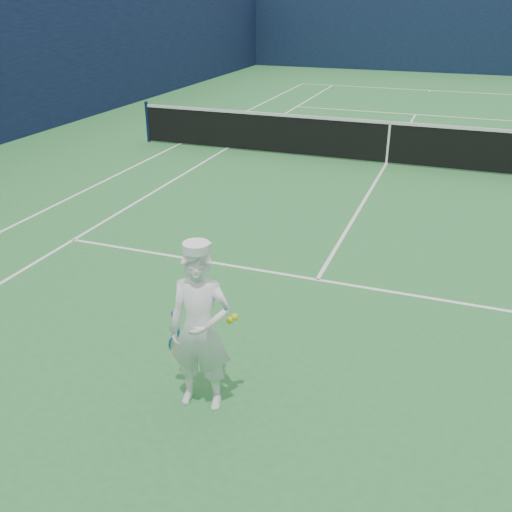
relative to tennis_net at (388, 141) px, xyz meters
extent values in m
plane|color=#2C7537|center=(0.00, 0.00, -0.55)|extent=(80.00, 80.00, 0.00)
cube|color=white|center=(0.00, 11.88, -0.55)|extent=(11.03, 0.06, 0.01)
cube|color=white|center=(-5.49, 0.00, -0.55)|extent=(0.06, 23.83, 0.01)
cube|color=white|center=(-4.12, 0.00, -0.55)|extent=(0.06, 23.77, 0.01)
cube|color=white|center=(0.00, 6.40, -0.55)|extent=(8.23, 0.06, 0.01)
cube|color=white|center=(0.00, -6.40, -0.55)|extent=(8.23, 0.06, 0.01)
cube|color=white|center=(0.00, 0.00, -0.55)|extent=(0.06, 12.80, 0.01)
cube|color=white|center=(0.00, 11.73, -0.55)|extent=(0.06, 0.30, 0.01)
cube|color=#0E1934|center=(0.00, 18.00, 1.45)|extent=(20.12, 0.12, 4.00)
cube|color=#0F173A|center=(-10.00, 0.00, 1.45)|extent=(0.12, 36.12, 4.00)
cylinder|color=#141E4C|center=(-6.40, 0.00, -0.02)|extent=(0.09, 0.09, 1.07)
cube|color=black|center=(0.00, 0.00, -0.05)|extent=(12.79, 0.02, 0.92)
cube|color=white|center=(0.00, 0.00, 0.42)|extent=(12.79, 0.04, 0.07)
cube|color=white|center=(0.00, 0.00, -0.08)|extent=(0.05, 0.03, 0.94)
imported|color=white|center=(-0.39, -9.35, 0.27)|extent=(0.65, 0.48, 1.66)
cylinder|color=white|center=(-0.39, -9.35, 1.12)|extent=(0.24, 0.24, 0.08)
cube|color=white|center=(-0.40, -9.22, 1.09)|extent=(0.19, 0.12, 0.02)
cylinder|color=navy|center=(-0.67, -9.31, 0.30)|extent=(0.05, 0.09, 0.22)
cube|color=#1E57A6|center=(-0.67, -9.25, 0.12)|extent=(0.02, 0.02, 0.14)
torus|color=#1E57A6|center=(-0.69, -9.19, -0.09)|extent=(0.30, 0.14, 0.29)
cube|color=beige|center=(-0.69, -9.19, -0.09)|extent=(0.22, 0.03, 0.30)
sphere|color=yellow|center=(-0.14, -9.21, 0.36)|extent=(0.07, 0.07, 0.07)
sphere|color=yellow|center=(-0.10, -9.19, 0.39)|extent=(0.07, 0.07, 0.07)
camera|label=1|loc=(1.67, -13.41, 3.13)|focal=40.00mm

